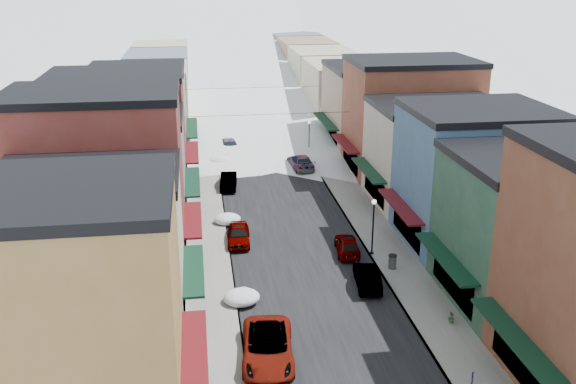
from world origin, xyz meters
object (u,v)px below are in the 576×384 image
object	(u,v)px
car_dark_hatch	(228,181)
streetlamp_near	(373,220)
trash_can	(392,262)
car_silver_sedan	(239,234)
car_white_suv	(268,347)
car_green_sedan	(367,277)

from	to	relation	value
car_dark_hatch	streetlamp_near	bearing A→B (deg)	-55.13
car_dark_hatch	trash_can	xyz separation A→B (m)	(10.25, -19.23, -0.03)
car_silver_sedan	streetlamp_near	distance (m)	10.34
trash_can	streetlamp_near	world-z (taller)	streetlamp_near
car_white_suv	car_green_sedan	bearing A→B (deg)	50.45
car_white_suv	car_dark_hatch	bearing A→B (deg)	96.38
car_green_sedan	car_dark_hatch	bearing A→B (deg)	-63.05
car_green_sedan	car_white_suv	bearing A→B (deg)	51.58
car_silver_sedan	car_green_sedan	distance (m)	11.40
car_dark_hatch	car_green_sedan	xyz separation A→B (m)	(7.91, -21.28, -0.02)
car_white_suv	car_dark_hatch	xyz separation A→B (m)	(-0.49, 28.72, -0.11)
car_dark_hatch	car_green_sedan	distance (m)	22.70
car_dark_hatch	trash_can	bearing A→B (deg)	-56.78
car_silver_sedan	car_green_sedan	size ratio (longest dim) A/B	1.01
car_white_suv	trash_can	size ratio (longest dim) A/B	5.75
car_dark_hatch	trash_can	size ratio (longest dim) A/B	4.18
car_white_suv	trash_can	bearing A→B (deg)	49.59
car_dark_hatch	streetlamp_near	world-z (taller)	streetlamp_near
streetlamp_near	trash_can	bearing A→B (deg)	-73.79
car_white_suv	car_silver_sedan	xyz separation A→B (m)	(-0.45, 15.68, -0.10)
car_dark_hatch	car_green_sedan	size ratio (longest dim) A/B	1.03
car_white_suv	car_silver_sedan	distance (m)	15.68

